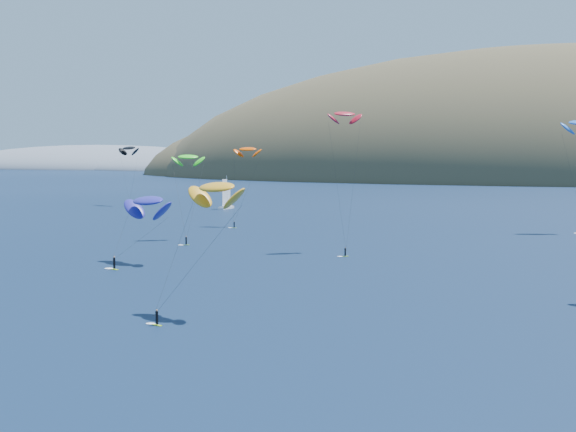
% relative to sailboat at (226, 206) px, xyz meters
% --- Properties ---
extents(island, '(730.00, 300.00, 210.00)m').
position_rel_sailboat_xyz_m(island, '(106.14, 357.28, -11.67)').
color(island, '#3D3526').
rests_on(island, ground).
extents(headland, '(460.00, 250.00, 60.00)m').
position_rel_sailboat_xyz_m(headland, '(-378.52, 545.00, -4.29)').
color(headland, slate).
rests_on(headland, ground).
extents(sailboat, '(8.94, 7.74, 11.11)m').
position_rel_sailboat_xyz_m(sailboat, '(0.00, 0.00, 0.00)').
color(sailboat, white).
rests_on(sailboat, ground).
extents(kitesurfer_1, '(7.21, 8.45, 21.42)m').
position_rel_sailboat_xyz_m(kitesurfer_1, '(30.12, -53.47, 18.53)').
color(kitesurfer_1, '#98CE16').
rests_on(kitesurfer_1, ground).
extents(kitesurfer_2, '(8.90, 11.07, 17.11)m').
position_rel_sailboat_xyz_m(kitesurfer_2, '(69.68, -157.28, 13.91)').
color(kitesurfer_2, '#98CE16').
rests_on(kitesurfer_2, ground).
extents(kitesurfer_3, '(8.83, 13.68, 19.64)m').
position_rel_sailboat_xyz_m(kitesurfer_3, '(30.03, -86.28, 16.78)').
color(kitesurfer_3, '#98CE16').
rests_on(kitesurfer_3, ground).
extents(kitesurfer_9, '(6.94, 11.39, 27.79)m').
position_rel_sailboat_xyz_m(kitesurfer_9, '(67.10, -94.57, 24.98)').
color(kitesurfer_9, '#98CE16').
rests_on(kitesurfer_9, ground).
extents(kitesurfer_10, '(11.63, 13.86, 13.56)m').
position_rel_sailboat_xyz_m(kitesurfer_10, '(40.14, -121.36, 9.66)').
color(kitesurfer_10, '#98CE16').
rests_on(kitesurfer_10, ground).
extents(kitesurfer_12, '(9.12, 8.93, 22.45)m').
position_rel_sailboat_xyz_m(kitesurfer_12, '(-39.19, 4.69, 19.10)').
color(kitesurfer_12, '#98CE16').
rests_on(kitesurfer_12, ground).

